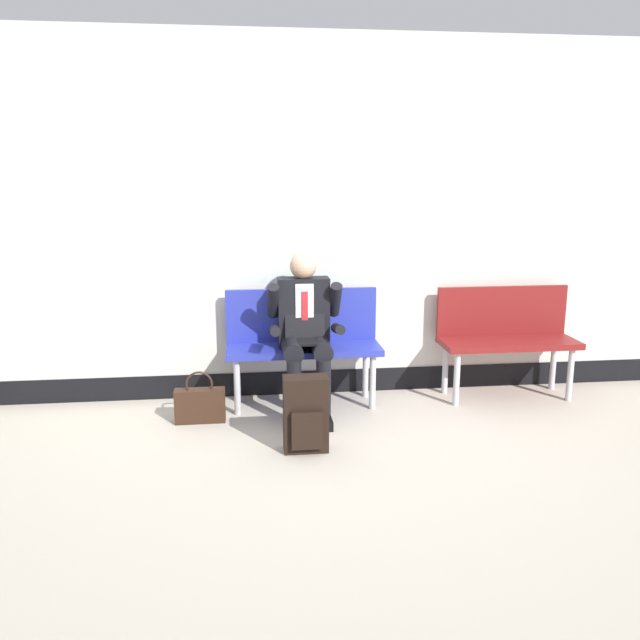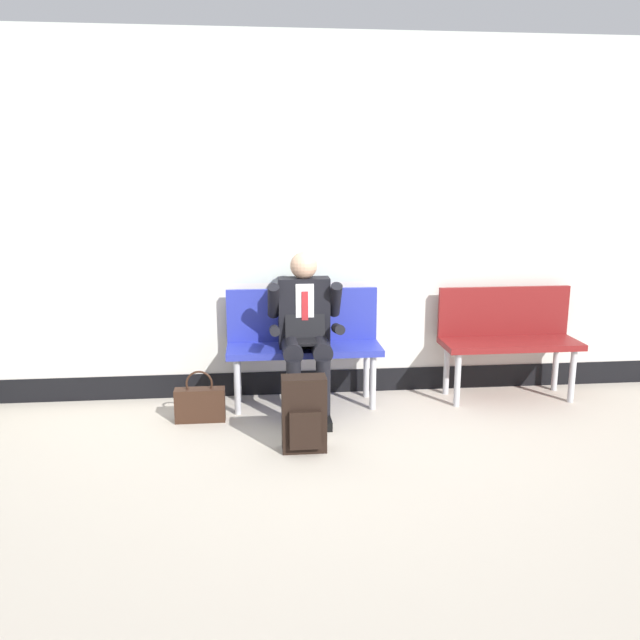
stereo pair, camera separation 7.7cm
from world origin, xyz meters
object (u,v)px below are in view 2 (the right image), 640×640
bench_empty (507,333)px  handbag (200,404)px  person_seated (305,329)px  backpack (304,415)px  bench_with_person (303,337)px

bench_empty → handbag: size_ratio=2.82×
handbag → bench_empty: bearing=7.7°
person_seated → backpack: person_seated is taller
bench_with_person → bench_empty: bench_with_person is taller
bench_with_person → person_seated: person_seated is taller
person_seated → handbag: size_ratio=3.13×
backpack → handbag: 0.97m
bench_with_person → bench_empty: size_ratio=1.09×
bench_with_person → backpack: size_ratio=2.36×
bench_with_person → person_seated: size_ratio=0.98×
person_seated → handbag: 0.98m
bench_with_person → person_seated: bearing=-90.0°
bench_with_person → person_seated: (0.00, -0.20, 0.12)m
bench_empty → handbag: bearing=-172.3°
bench_empty → backpack: (-1.77, -0.95, -0.29)m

